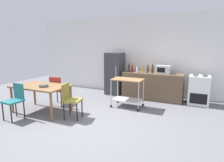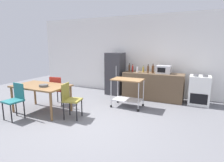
# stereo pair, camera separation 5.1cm
# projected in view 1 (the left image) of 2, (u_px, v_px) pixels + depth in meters

# --- Properties ---
(ground_plane) EXTENTS (12.00, 12.00, 0.00)m
(ground_plane) POSITION_uv_depth(u_px,v_px,m) (91.00, 122.00, 4.53)
(ground_plane) COLOR slate
(back_wall) EXTENTS (8.40, 0.12, 2.90)m
(back_wall) POSITION_uv_depth(u_px,v_px,m) (133.00, 55.00, 7.11)
(back_wall) COLOR white
(back_wall) RESTS_ON ground_plane
(kitchen_counter) EXTENTS (2.00, 0.64, 0.90)m
(kitchen_counter) POSITION_uv_depth(u_px,v_px,m) (152.00, 86.00, 6.40)
(kitchen_counter) COLOR brown
(kitchen_counter) RESTS_ON ground_plane
(dining_table) EXTENTS (1.50, 0.90, 0.75)m
(dining_table) POSITION_uv_depth(u_px,v_px,m) (41.00, 88.00, 5.10)
(dining_table) COLOR brown
(dining_table) RESTS_ON ground_plane
(chair_olive) EXTENTS (0.48, 0.48, 0.89)m
(chair_olive) POSITION_uv_depth(u_px,v_px,m) (70.00, 98.00, 4.68)
(chair_olive) COLOR olive
(chair_olive) RESTS_ON ground_plane
(chair_teal) EXTENTS (0.44, 0.44, 0.89)m
(chair_teal) POSITION_uv_depth(u_px,v_px,m) (15.00, 99.00, 4.64)
(chair_teal) COLOR #1E666B
(chair_teal) RESTS_ON ground_plane
(chair_red) EXTENTS (0.46, 0.46, 0.89)m
(chair_red) POSITION_uv_depth(u_px,v_px,m) (58.00, 89.00, 5.72)
(chair_red) COLOR #B72D23
(chair_red) RESTS_ON ground_plane
(stove_oven) EXTENTS (0.60, 0.61, 0.92)m
(stove_oven) POSITION_uv_depth(u_px,v_px,m) (199.00, 90.00, 5.82)
(stove_oven) COLOR white
(stove_oven) RESTS_ON ground_plane
(refrigerator) EXTENTS (0.60, 0.63, 1.55)m
(refrigerator) POSITION_uv_depth(u_px,v_px,m) (115.00, 74.00, 7.02)
(refrigerator) COLOR #333338
(refrigerator) RESTS_ON ground_plane
(kitchen_cart) EXTENTS (0.91, 0.57, 0.85)m
(kitchen_cart) POSITION_uv_depth(u_px,v_px,m) (127.00, 88.00, 5.54)
(kitchen_cart) COLOR olive
(kitchen_cart) RESTS_ON ground_plane
(bottle_soy_sauce) EXTENTS (0.06, 0.06, 0.29)m
(bottle_soy_sauce) POSITION_uv_depth(u_px,v_px,m) (129.00, 68.00, 6.69)
(bottle_soy_sauce) COLOR #4C2D19
(bottle_soy_sauce) RESTS_ON kitchen_counter
(bottle_hot_sauce) EXTENTS (0.06, 0.06, 0.27)m
(bottle_hot_sauce) POSITION_uv_depth(u_px,v_px,m) (132.00, 69.00, 6.60)
(bottle_hot_sauce) COLOR maroon
(bottle_hot_sauce) RESTS_ON kitchen_counter
(bottle_olive_oil) EXTENTS (0.07, 0.07, 0.23)m
(bottle_olive_oil) POSITION_uv_depth(u_px,v_px,m) (137.00, 70.00, 6.45)
(bottle_olive_oil) COLOR silver
(bottle_olive_oil) RESTS_ON kitchen_counter
(bottle_sesame_oil) EXTENTS (0.06, 0.06, 0.24)m
(bottle_sesame_oil) POSITION_uv_depth(u_px,v_px,m) (143.00, 70.00, 6.46)
(bottle_sesame_oil) COLOR gold
(bottle_sesame_oil) RESTS_ON kitchen_counter
(bottle_sparkling_water) EXTENTS (0.06, 0.06, 0.30)m
(bottle_sparkling_water) POSITION_uv_depth(u_px,v_px,m) (148.00, 69.00, 6.28)
(bottle_sparkling_water) COLOR #4C2D19
(bottle_sparkling_water) RESTS_ON kitchen_counter
(bottle_soda) EXTENTS (0.08, 0.08, 0.31)m
(bottle_soda) POSITION_uv_depth(u_px,v_px,m) (153.00, 69.00, 6.31)
(bottle_soda) COLOR #4C2D19
(bottle_soda) RESTS_ON kitchen_counter
(microwave) EXTENTS (0.46, 0.35, 0.26)m
(microwave) POSITION_uv_depth(u_px,v_px,m) (163.00, 69.00, 6.21)
(microwave) COLOR silver
(microwave) RESTS_ON kitchen_counter
(fruit_bowl) EXTENTS (0.24, 0.24, 0.06)m
(fruit_bowl) POSITION_uv_depth(u_px,v_px,m) (44.00, 86.00, 4.90)
(fruit_bowl) COLOR #4C4C4C
(fruit_bowl) RESTS_ON dining_table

